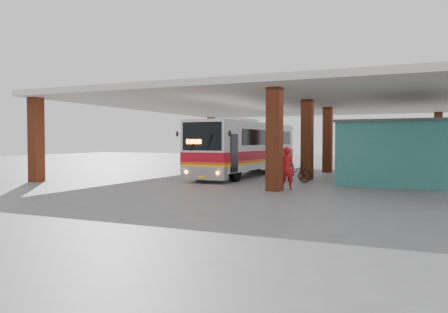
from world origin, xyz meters
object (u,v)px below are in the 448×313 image
red_chair (347,169)px  motorcycle (291,172)px  coach_bus (246,148)px  pedestrian (287,168)px

red_chair → motorcycle: bearing=-93.7°
motorcycle → red_chair: motorcycle is taller
coach_bus → motorcycle: (3.69, -3.22, -1.17)m
coach_bus → motorcycle: size_ratio=5.86×
motorcycle → red_chair: size_ratio=2.34×
motorcycle → coach_bus: bearing=26.7°
pedestrian → red_chair: (1.29, 8.98, -0.54)m
pedestrian → red_chair: bearing=-108.8°
coach_bus → pedestrian: coach_bus is taller
motorcycle → pedestrian: (0.66, -3.28, 0.40)m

